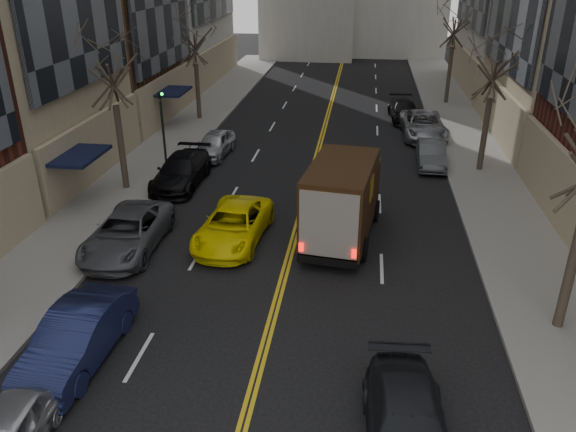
# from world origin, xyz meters

# --- Properties ---
(sidewalk_left) EXTENTS (4.00, 66.00, 0.15)m
(sidewalk_left) POSITION_xyz_m (-9.00, 27.00, 0.07)
(sidewalk_left) COLOR slate
(sidewalk_left) RESTS_ON ground
(sidewalk_right) EXTENTS (4.00, 66.00, 0.15)m
(sidewalk_right) POSITION_xyz_m (9.00, 27.00, 0.07)
(sidewalk_right) COLOR slate
(sidewalk_right) RESTS_ON ground
(tree_lf_mid) EXTENTS (3.20, 3.20, 8.91)m
(tree_lf_mid) POSITION_xyz_m (-8.80, 20.00, 6.60)
(tree_lf_mid) COLOR #382D23
(tree_lf_mid) RESTS_ON sidewalk_left
(tree_lf_far) EXTENTS (3.20, 3.20, 8.12)m
(tree_lf_far) POSITION_xyz_m (-8.80, 33.00, 6.02)
(tree_lf_far) COLOR #382D23
(tree_lf_far) RESTS_ON sidewalk_left
(tree_rt_mid) EXTENTS (3.20, 3.20, 8.32)m
(tree_rt_mid) POSITION_xyz_m (8.80, 25.00, 6.17)
(tree_rt_mid) COLOR #382D23
(tree_rt_mid) RESTS_ON sidewalk_right
(tree_rt_far) EXTENTS (3.20, 3.20, 9.11)m
(tree_rt_far) POSITION_xyz_m (8.80, 40.00, 6.74)
(tree_rt_far) COLOR #382D23
(tree_rt_far) RESTS_ON sidewalk_right
(traffic_signal) EXTENTS (0.29, 0.26, 4.70)m
(traffic_signal) POSITION_xyz_m (-7.39, 22.00, 2.82)
(traffic_signal) COLOR black
(traffic_signal) RESTS_ON sidewalk_left
(ups_truck) EXTENTS (3.09, 6.35, 3.35)m
(ups_truck) POSITION_xyz_m (1.88, 16.28, 1.69)
(ups_truck) COLOR black
(ups_truck) RESTS_ON ground
(observer_sedan) EXTENTS (2.19, 4.83, 1.37)m
(observer_sedan) POSITION_xyz_m (3.90, 5.59, 0.69)
(observer_sedan) COLOR black
(observer_sedan) RESTS_ON ground
(taxi) EXTENTS (2.69, 5.23, 1.41)m
(taxi) POSITION_xyz_m (-2.39, 15.42, 0.71)
(taxi) COLOR yellow
(taxi) RESTS_ON ground
(pedestrian) EXTENTS (0.48, 0.62, 1.53)m
(pedestrian) POSITION_xyz_m (1.49, 16.89, 0.77)
(pedestrian) COLOR black
(pedestrian) RESTS_ON ground
(parked_lf_b) EXTENTS (1.80, 4.74, 1.54)m
(parked_lf_b) POSITION_xyz_m (-5.10, 7.67, 0.77)
(parked_lf_b) COLOR #12173A
(parked_lf_b) RESTS_ON ground
(parked_lf_c) EXTENTS (2.53, 5.33, 1.47)m
(parked_lf_c) POSITION_xyz_m (-6.30, 14.18, 0.73)
(parked_lf_c) COLOR #505358
(parked_lf_c) RESTS_ON ground
(parked_lf_d) EXTENTS (2.11, 5.12, 1.48)m
(parked_lf_d) POSITION_xyz_m (-6.30, 21.04, 0.74)
(parked_lf_d) COLOR black
(parked_lf_d) RESTS_ON ground
(parked_lf_e) EXTENTS (1.90, 4.16, 1.38)m
(parked_lf_e) POSITION_xyz_m (-5.80, 25.64, 0.69)
(parked_lf_e) COLOR #B6B9BF
(parked_lf_e) RESTS_ON ground
(parked_rt_a) EXTENTS (1.51, 4.09, 1.34)m
(parked_rt_a) POSITION_xyz_m (6.30, 25.57, 0.67)
(parked_rt_a) COLOR #46494D
(parked_rt_a) RESTS_ON ground
(parked_rt_b) EXTENTS (2.81, 5.68, 1.55)m
(parked_rt_b) POSITION_xyz_m (6.30, 30.98, 0.77)
(parked_rt_b) COLOR #9C9FA4
(parked_rt_b) RESTS_ON ground
(parked_rt_c) EXTENTS (2.30, 4.85, 1.36)m
(parked_rt_c) POSITION_xyz_m (5.32, 34.92, 0.68)
(parked_rt_c) COLOR black
(parked_rt_c) RESTS_ON ground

